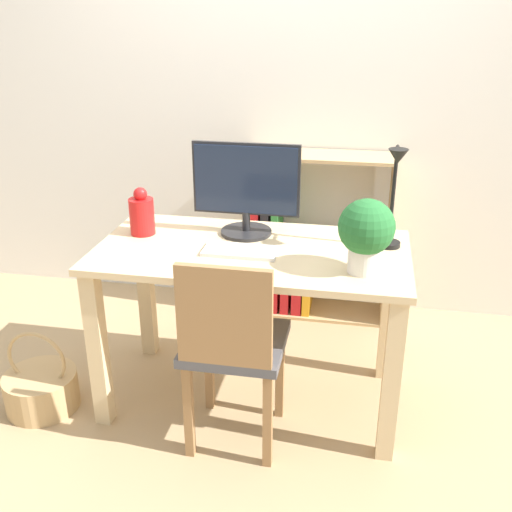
# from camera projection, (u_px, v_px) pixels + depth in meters

# --- Properties ---
(ground_plane) EXTENTS (10.00, 10.00, 0.00)m
(ground_plane) POSITION_uv_depth(u_px,v_px,m) (252.00, 396.00, 2.87)
(ground_plane) COLOR tan
(wall_back) EXTENTS (8.00, 0.05, 2.60)m
(wall_back) POSITION_uv_depth(u_px,v_px,m) (289.00, 87.00, 3.34)
(wall_back) COLOR silver
(wall_back) RESTS_ON ground_plane
(desk) EXTENTS (1.34, 0.70, 0.76)m
(desk) POSITION_uv_depth(u_px,v_px,m) (252.00, 279.00, 2.63)
(desk) COLOR #D8BC8C
(desk) RESTS_ON ground_plane
(monitor) EXTENTS (0.48, 0.23, 0.42)m
(monitor) POSITION_uv_depth(u_px,v_px,m) (246.00, 186.00, 2.65)
(monitor) COLOR #232326
(monitor) RESTS_ON desk
(keyboard) EXTENTS (0.31, 0.15, 0.02)m
(keyboard) POSITION_uv_depth(u_px,v_px,m) (240.00, 251.00, 2.52)
(keyboard) COLOR silver
(keyboard) RESTS_ON desk
(vase) EXTENTS (0.11, 0.11, 0.22)m
(vase) POSITION_uv_depth(u_px,v_px,m) (142.00, 214.00, 2.70)
(vase) COLOR red
(vase) RESTS_ON desk
(desk_lamp) EXTENTS (0.10, 0.19, 0.45)m
(desk_lamp) POSITION_uv_depth(u_px,v_px,m) (394.00, 189.00, 2.44)
(desk_lamp) COLOR black
(desk_lamp) RESTS_ON desk
(potted_plant) EXTENTS (0.22, 0.22, 0.30)m
(potted_plant) POSITION_uv_depth(u_px,v_px,m) (366.00, 231.00, 2.28)
(potted_plant) COLOR silver
(potted_plant) RESTS_ON desk
(chair) EXTENTS (0.40, 0.40, 0.88)m
(chair) POSITION_uv_depth(u_px,v_px,m) (232.00, 344.00, 2.37)
(chair) COLOR #4C4C51
(chair) RESTS_ON ground_plane
(bookshelf) EXTENTS (0.81, 0.28, 0.97)m
(bookshelf) POSITION_uv_depth(u_px,v_px,m) (293.00, 250.00, 3.53)
(bookshelf) COLOR tan
(bookshelf) RESTS_ON ground_plane
(basket) EXTENTS (0.33, 0.33, 0.40)m
(basket) POSITION_uv_depth(u_px,v_px,m) (41.00, 389.00, 2.76)
(basket) COLOR tan
(basket) RESTS_ON ground_plane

